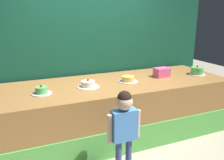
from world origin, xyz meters
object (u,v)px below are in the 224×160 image
(cake_center_left, at_px, (88,84))
(pink_box, at_px, (162,72))
(child_figure, at_px, (124,122))
(cake_center_right, at_px, (128,79))
(cake_far_left, at_px, (42,91))
(cake_far_right, at_px, (197,71))

(cake_center_left, bearing_deg, pink_box, 3.55)
(child_figure, height_order, cake_center_left, child_figure)
(pink_box, height_order, cake_center_left, pink_box)
(pink_box, bearing_deg, cake_center_right, -175.41)
(pink_box, xyz_separation_m, cake_center_left, (-1.34, -0.08, -0.04))
(cake_far_left, height_order, cake_center_right, cake_far_left)
(cake_center_right, height_order, cake_far_right, cake_far_right)
(cake_far_left, bearing_deg, cake_center_right, 3.34)
(child_figure, relative_size, cake_far_right, 3.67)
(pink_box, height_order, cake_far_left, pink_box)
(cake_center_left, xyz_separation_m, cake_far_right, (2.01, -0.03, 0.02))
(cake_far_left, bearing_deg, cake_center_left, 4.16)
(child_figure, relative_size, cake_center_right, 3.46)
(child_figure, height_order, pink_box, child_figure)
(cake_center_left, height_order, cake_center_right, cake_center_left)
(pink_box, bearing_deg, child_figure, -139.62)
(child_figure, xyz_separation_m, pink_box, (1.21, 1.03, 0.25))
(pink_box, relative_size, cake_far_left, 0.91)
(pink_box, distance_m, cake_far_right, 0.68)
(pink_box, height_order, cake_far_right, cake_far_right)
(child_figure, bearing_deg, cake_far_left, 132.02)
(child_figure, distance_m, cake_center_left, 0.98)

